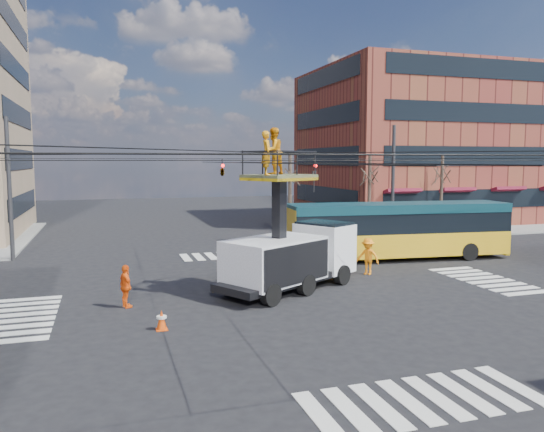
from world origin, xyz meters
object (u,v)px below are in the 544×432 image
Objects in this scene: city_bus at (398,229)px; worker_ground at (126,286)px; utility_truck at (291,240)px; flagger at (368,256)px; traffic_cone at (162,320)px.

worker_ground is at bearing -153.66° from city_bus.
utility_truck reaches higher than city_bus.
flagger reaches higher than worker_ground.
flagger is (11.59, 2.53, 0.07)m from worker_ground.
utility_truck is 4.00× the size of flagger.
utility_truck is 7.16m from worker_ground.
city_bus is at bearing -87.49° from worker_ground.
utility_truck reaches higher than worker_ground.
traffic_cone is at bearing -176.80° from utility_truck.
worker_ground is 11.86m from flagger.
city_bus is 19.01× the size of traffic_cone.
traffic_cone is 3.32m from worker_ground.
utility_truck is 5.08m from flagger.
flagger is (4.61, 1.69, -1.29)m from utility_truck.
utility_truck is at bearing 33.61° from traffic_cone.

